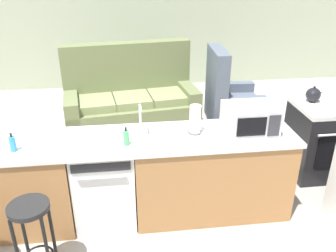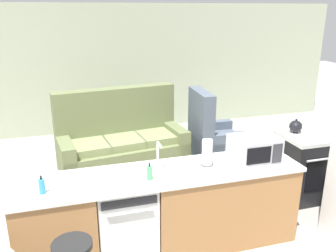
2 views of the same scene
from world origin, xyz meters
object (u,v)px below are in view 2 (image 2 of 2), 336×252
Objects in this scene: stove_range at (308,166)px; microwave at (254,149)px; couch at (121,143)px; dishwasher at (126,219)px; dish_soap_bottle at (42,186)px; armchair at (211,139)px; paper_towel_roll at (207,153)px; soap_bottle at (150,173)px; kettle at (296,127)px.

microwave reaches higher than stove_range.
stove_range is 0.43× the size of couch.
dishwasher is 4.77× the size of dish_soap_bottle.
dishwasher is 0.70× the size of armchair.
microwave is 0.53m from paper_towel_roll.
paper_towel_roll is 0.24× the size of armchair.
couch is at bearing 116.10° from microwave.
kettle is at bearing 20.03° from soap_bottle.
paper_towel_roll is 1.38× the size of kettle.
armchair is at bearing 40.91° from dish_soap_bottle.
dishwasher is 2.85m from armchair.
dishwasher is 4.77× the size of soap_bottle.
soap_bottle is (-1.19, -0.12, -0.07)m from microwave.
dish_soap_bottle is 0.15× the size of armchair.
kettle is at bearing 141.81° from stove_range.
paper_towel_roll is 1.60× the size of soap_bottle.
kettle reaches higher than dish_soap_bottle.
microwave is 2.18m from dish_soap_bottle.
dish_soap_bottle is (-1.65, -0.16, -0.07)m from paper_towel_roll.
armchair is at bearing 65.32° from paper_towel_roll.
microwave is at bearing -4.75° from paper_towel_roll.
dish_soap_bottle is 3.29m from kettle.
dish_soap_bottle is 3.52m from armchair.
soap_bottle is (0.23, -0.12, 0.55)m from dishwasher.
kettle is 0.10× the size of couch.
paper_towel_roll is 1.66m from kettle.
armchair reaches higher than paper_towel_roll.
paper_towel_roll reaches higher than stove_range.
paper_towel_roll is at bearing -157.51° from kettle.
microwave is 2.31m from armchair.
dish_soap_bottle is at bearing -176.97° from microwave.
soap_bottle is at bearing -0.39° from dish_soap_bottle.
kettle reaches higher than dishwasher.
stove_range is (2.60, 0.55, 0.03)m from dishwasher.
soap_bottle is 0.15× the size of armchair.
dishwasher is 2.59m from kettle.
soap_bottle is at bearing -125.65° from armchair.
couch is 1.75× the size of armchair.
soap_bottle is at bearing -174.14° from microwave.
couch reaches higher than paper_towel_roll.
armchair is (2.62, 2.27, -0.62)m from dish_soap_bottle.
paper_towel_roll is at bearing 5.52° from dish_soap_bottle.
soap_bottle is (-2.37, -0.67, 0.52)m from stove_range.
soap_bottle is at bearing -164.15° from stove_range.
couch is (0.31, 2.27, -0.03)m from dishwasher.
paper_towel_roll is at bearing 2.72° from dishwasher.
couch is at bearing 82.09° from dishwasher.
dish_soap_bottle is at bearing -171.19° from dishwasher.
microwave is 2.44× the size of kettle.
stove_range is at bearing 15.85° from soap_bottle.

